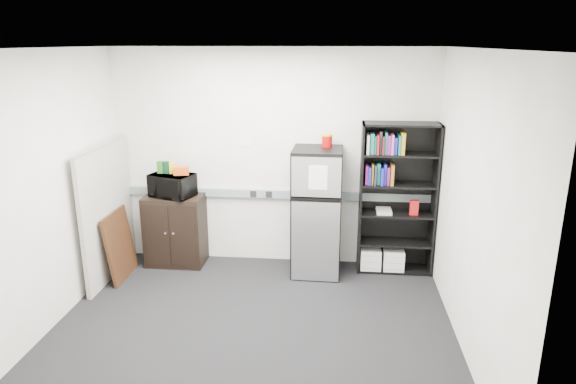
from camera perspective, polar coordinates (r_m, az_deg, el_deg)
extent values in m
plane|color=black|center=(5.29, -4.02, -15.02)|extent=(4.00, 4.00, 0.00)
cube|color=silver|center=(6.41, -1.68, 3.71)|extent=(4.00, 0.02, 2.70)
cube|color=silver|center=(4.82, 19.81, -1.57)|extent=(0.02, 3.50, 2.70)
cube|color=silver|center=(5.44, -25.58, -0.23)|extent=(0.02, 3.50, 2.70)
cube|color=white|center=(4.52, -4.73, 15.64)|extent=(4.00, 3.50, 0.02)
cube|color=gray|center=(6.49, -1.68, -0.22)|extent=(3.92, 0.05, 0.10)
cube|color=white|center=(6.41, -4.82, 5.50)|extent=(0.14, 0.00, 0.10)
cube|color=black|center=(6.29, 8.06, -0.70)|extent=(0.02, 0.34, 1.85)
cube|color=black|center=(6.39, 15.92, -0.90)|extent=(0.02, 0.34, 1.85)
cube|color=black|center=(6.48, 11.87, -0.38)|extent=(0.90, 0.02, 1.85)
cube|color=black|center=(6.12, 12.53, 7.39)|extent=(0.90, 0.34, 0.02)
cube|color=black|center=(6.64, 11.56, -8.28)|extent=(0.85, 0.32, 0.03)
cube|color=black|center=(6.51, 11.73, -5.48)|extent=(0.85, 0.32, 0.03)
cube|color=black|center=(6.38, 11.92, -2.39)|extent=(0.85, 0.32, 0.02)
cube|color=black|center=(6.27, 12.12, 0.81)|extent=(0.85, 0.32, 0.02)
cube|color=black|center=(6.19, 12.33, 4.12)|extent=(0.85, 0.32, 0.02)
cube|color=white|center=(6.55, 9.14, -7.19)|extent=(0.25, 0.30, 0.25)
cube|color=white|center=(6.58, 11.59, -7.23)|extent=(0.25, 0.30, 0.25)
cube|color=#A0998E|center=(6.45, -19.41, -2.21)|extent=(0.05, 1.30, 1.60)
cube|color=#B2B2B7|center=(6.26, -20.11, 4.85)|extent=(0.06, 1.30, 0.02)
cube|color=black|center=(6.70, -12.39, -4.12)|extent=(0.72, 0.45, 0.90)
cube|color=black|center=(6.55, -14.44, -4.74)|extent=(0.33, 0.01, 0.80)
cube|color=black|center=(6.44, -11.53, -4.91)|extent=(0.33, 0.01, 0.80)
cylinder|color=#B2B2B7|center=(6.48, -13.49, -4.48)|extent=(0.02, 0.02, 0.02)
cylinder|color=#B2B2B7|center=(6.45, -12.64, -4.53)|extent=(0.02, 0.02, 0.02)
imported|color=black|center=(6.50, -12.76, 0.73)|extent=(0.60, 0.49, 0.29)
cube|color=#265C1A|center=(6.52, -14.01, 2.69)|extent=(0.07, 0.05, 0.15)
cube|color=#0C3620|center=(6.50, -13.33, 2.68)|extent=(0.08, 0.07, 0.15)
cube|color=gold|center=(6.48, -12.74, 2.63)|extent=(0.08, 0.06, 0.14)
cube|color=#D34715|center=(6.40, -11.78, 2.33)|extent=(0.20, 0.14, 0.10)
cube|color=black|center=(6.21, 3.21, -2.30)|extent=(0.60, 0.60, 1.53)
cube|color=silver|center=(5.77, 3.16, 1.65)|extent=(0.56, 0.03, 0.46)
cube|color=silver|center=(6.02, 3.04, -5.58)|extent=(0.56, 0.03, 0.98)
cube|color=black|center=(5.83, 3.12, -0.86)|extent=(0.56, 0.02, 0.03)
cube|color=white|center=(5.75, 3.35, 1.61)|extent=(0.21, 0.01, 0.28)
cube|color=black|center=(6.01, 3.33, 4.74)|extent=(0.60, 0.60, 0.02)
cylinder|color=#990707|center=(6.10, 4.36, 5.73)|extent=(0.12, 0.12, 0.15)
cylinder|color=gold|center=(6.09, 4.38, 6.53)|extent=(0.13, 0.13, 0.02)
cube|color=black|center=(6.49, -18.20, -5.63)|extent=(0.14, 0.64, 0.82)
cube|color=beige|center=(6.48, -18.04, -5.64)|extent=(0.10, 0.54, 0.70)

